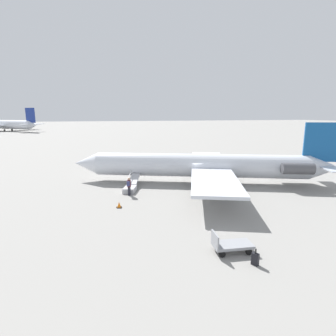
{
  "coord_description": "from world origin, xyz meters",
  "views": [
    {
      "loc": [
        11.82,
        26.61,
        7.6
      ],
      "look_at": [
        3.57,
        -0.58,
        1.81
      ],
      "focal_mm": 28.0,
      "sensor_mm": 36.0,
      "label": 1
    }
  ],
  "objects_px": {
    "airplane_main": "(208,165)",
    "airplane_far_right": "(4,124)",
    "suitcase": "(255,259)",
    "boarding_stairs": "(131,187)",
    "luggage_cart": "(230,245)",
    "passenger": "(129,185)"
  },
  "relations": [
    {
      "from": "luggage_cart",
      "to": "suitcase",
      "type": "distance_m",
      "value": 1.6
    },
    {
      "from": "airplane_main",
      "to": "luggage_cart",
      "type": "xyz_separation_m",
      "value": [
        5.41,
        14.34,
        -1.58
      ]
    },
    {
      "from": "suitcase",
      "to": "luggage_cart",
      "type": "bearing_deg",
      "value": -69.03
    },
    {
      "from": "airplane_far_right",
      "to": "luggage_cart",
      "type": "height_order",
      "value": "airplane_far_right"
    },
    {
      "from": "boarding_stairs",
      "to": "airplane_main",
      "type": "bearing_deg",
      "value": -64.33
    },
    {
      "from": "airplane_far_right",
      "to": "luggage_cart",
      "type": "distance_m",
      "value": 138.15
    },
    {
      "from": "airplane_main",
      "to": "suitcase",
      "type": "height_order",
      "value": "airplane_main"
    },
    {
      "from": "passenger",
      "to": "luggage_cart",
      "type": "bearing_deg",
      "value": -140.28
    },
    {
      "from": "airplane_main",
      "to": "airplane_far_right",
      "type": "relative_size",
      "value": 0.75
    },
    {
      "from": "airplane_main",
      "to": "airplane_far_right",
      "type": "xyz_separation_m",
      "value": [
        50.61,
        -116.18,
        1.11
      ]
    },
    {
      "from": "luggage_cart",
      "to": "suitcase",
      "type": "xyz_separation_m",
      "value": [
        -0.57,
        1.49,
        -0.13
      ]
    },
    {
      "from": "airplane_far_right",
      "to": "passenger",
      "type": "relative_size",
      "value": 21.82
    },
    {
      "from": "airplane_main",
      "to": "suitcase",
      "type": "bearing_deg",
      "value": 95.35
    },
    {
      "from": "luggage_cart",
      "to": "airplane_far_right",
      "type": "bearing_deg",
      "value": -63.23
    },
    {
      "from": "boarding_stairs",
      "to": "passenger",
      "type": "distance_m",
      "value": 1.73
    },
    {
      "from": "airplane_main",
      "to": "airplane_far_right",
      "type": "bearing_deg",
      "value": -44.14
    },
    {
      "from": "airplane_main",
      "to": "passenger",
      "type": "xyz_separation_m",
      "value": [
        9.25,
        2.07,
        -1.04
      ]
    },
    {
      "from": "luggage_cart",
      "to": "airplane_main",
      "type": "bearing_deg",
      "value": -102.99
    },
    {
      "from": "suitcase",
      "to": "airplane_main",
      "type": "bearing_deg",
      "value": -106.98
    },
    {
      "from": "airplane_far_right",
      "to": "suitcase",
      "type": "height_order",
      "value": "airplane_far_right"
    },
    {
      "from": "boarding_stairs",
      "to": "luggage_cart",
      "type": "xyz_separation_m",
      "value": [
        -3.44,
        13.82,
        0.09
      ]
    },
    {
      "from": "boarding_stairs",
      "to": "luggage_cart",
      "type": "relative_size",
      "value": 1.76
    }
  ]
}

